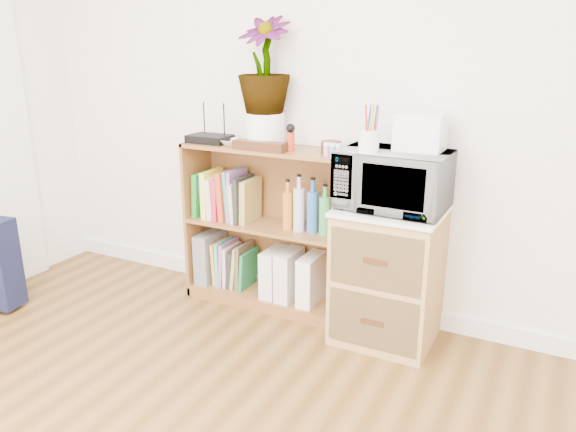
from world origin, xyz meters
The scene contains 21 objects.
skirting_board centered at (0.00, 2.24, 0.05)m, with size 4.00×0.02×0.10m, color white.
bookshelf centered at (-0.35, 2.10, 0.47)m, with size 1.00×0.30×0.95m, color brown.
wicker_unit centered at (0.40, 2.02, 0.35)m, with size 0.50×0.45×0.70m, color #9E7542.
microwave centered at (0.40, 2.02, 0.87)m, with size 0.52×0.35×0.29m, color silver.
pen_cup centered at (0.30, 1.91, 1.06)m, with size 0.10×0.10×0.11m, color white.
small_appliance centered at (0.50, 2.08, 1.10)m, with size 0.22×0.19×0.18m, color white.
router centered at (-0.72, 2.08, 0.97)m, with size 0.24×0.17×0.04m, color black.
white_bowl centered at (-0.56, 2.07, 0.97)m, with size 0.13×0.13×0.03m, color silver.
plant_pot centered at (-0.38, 2.12, 1.04)m, with size 0.22×0.22×0.19m, color white.
potted_plant centered at (-0.38, 2.12, 1.39)m, with size 0.29×0.29×0.51m, color #3B6E2C.
trinket_box centered at (-0.34, 2.00, 0.97)m, with size 0.31×0.08×0.05m, color #391E0F.
kokeshi_doll centered at (-0.19, 2.06, 1.00)m, with size 0.04×0.04×0.10m, color #B12F15.
wooden_bowl centered at (0.03, 2.11, 0.98)m, with size 0.11×0.11×0.06m, color #33190E.
paint_jars centered at (0.08, 2.01, 0.98)m, with size 0.12×0.04×0.06m, color pink.
file_box centered at (-0.76, 2.10, 0.23)m, with size 0.09×0.25×0.31m, color slate.
magazine_holder_left centered at (-0.31, 2.09, 0.21)m, with size 0.09×0.23×0.28m, color silver.
magazine_holder_mid centered at (-0.21, 2.09, 0.21)m, with size 0.09×0.23×0.29m, color silver.
magazine_holder_right centered at (-0.07, 2.09, 0.21)m, with size 0.09×0.23×0.29m, color white.
cookbooks centered at (-0.63, 2.10, 0.63)m, with size 0.37×0.20×0.30m.
liquor_bottles centered at (-0.06, 2.10, 0.64)m, with size 0.36×0.06×0.31m.
lower_books centered at (-0.59, 2.10, 0.20)m, with size 0.23×0.19×0.28m.
Camera 1 is at (1.16, -0.60, 1.52)m, focal length 35.00 mm.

